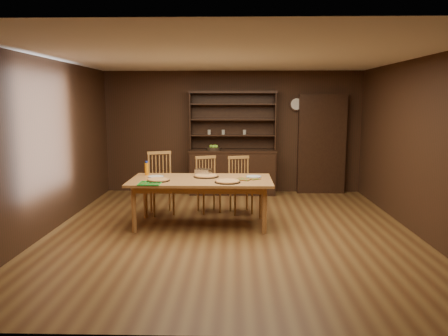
{
  "coord_description": "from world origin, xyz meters",
  "views": [
    {
      "loc": [
        0.05,
        -6.43,
        1.97
      ],
      "look_at": [
        -0.12,
        0.4,
        0.92
      ],
      "focal_mm": 35.0,
      "sensor_mm": 36.0,
      "label": 1
    }
  ],
  "objects_px": {
    "china_hutch": "(233,166)",
    "chair_right": "(240,183)",
    "chair_left": "(161,181)",
    "chair_center": "(207,182)",
    "juice_bottle": "(147,168)",
    "dining_table": "(201,183)"
  },
  "relations": [
    {
      "from": "dining_table",
      "to": "juice_bottle",
      "type": "relative_size",
      "value": 9.59
    },
    {
      "from": "chair_center",
      "to": "chair_right",
      "type": "distance_m",
      "value": 0.58
    },
    {
      "from": "dining_table",
      "to": "chair_left",
      "type": "bearing_deg",
      "value": 134.65
    },
    {
      "from": "chair_right",
      "to": "juice_bottle",
      "type": "bearing_deg",
      "value": -178.67
    },
    {
      "from": "dining_table",
      "to": "chair_left",
      "type": "height_order",
      "value": "chair_left"
    },
    {
      "from": "dining_table",
      "to": "chair_left",
      "type": "relative_size",
      "value": 2.05
    },
    {
      "from": "dining_table",
      "to": "chair_right",
      "type": "relative_size",
      "value": 2.23
    },
    {
      "from": "chair_right",
      "to": "juice_bottle",
      "type": "xyz_separation_m",
      "value": [
        -1.56,
        -0.51,
        0.33
      ]
    },
    {
      "from": "dining_table",
      "to": "chair_right",
      "type": "distance_m",
      "value": 1.09
    },
    {
      "from": "chair_left",
      "to": "juice_bottle",
      "type": "bearing_deg",
      "value": -131.73
    },
    {
      "from": "chair_left",
      "to": "chair_center",
      "type": "distance_m",
      "value": 0.83
    },
    {
      "from": "juice_bottle",
      "to": "chair_center",
      "type": "bearing_deg",
      "value": 29.36
    },
    {
      "from": "china_hutch",
      "to": "chair_center",
      "type": "relative_size",
      "value": 2.19
    },
    {
      "from": "china_hutch",
      "to": "juice_bottle",
      "type": "relative_size",
      "value": 9.37
    },
    {
      "from": "chair_left",
      "to": "juice_bottle",
      "type": "relative_size",
      "value": 4.68
    },
    {
      "from": "dining_table",
      "to": "juice_bottle",
      "type": "height_order",
      "value": "juice_bottle"
    },
    {
      "from": "china_hutch",
      "to": "chair_left",
      "type": "xyz_separation_m",
      "value": [
        -1.25,
        -1.65,
        -0.02
      ]
    },
    {
      "from": "chair_center",
      "to": "juice_bottle",
      "type": "distance_m",
      "value": 1.17
    },
    {
      "from": "chair_left",
      "to": "juice_bottle",
      "type": "height_order",
      "value": "chair_left"
    },
    {
      "from": "chair_left",
      "to": "chair_right",
      "type": "distance_m",
      "value": 1.4
    },
    {
      "from": "china_hutch",
      "to": "chair_right",
      "type": "relative_size",
      "value": 2.18
    },
    {
      "from": "chair_left",
      "to": "chair_right",
      "type": "bearing_deg",
      "value": -16.79
    }
  ]
}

